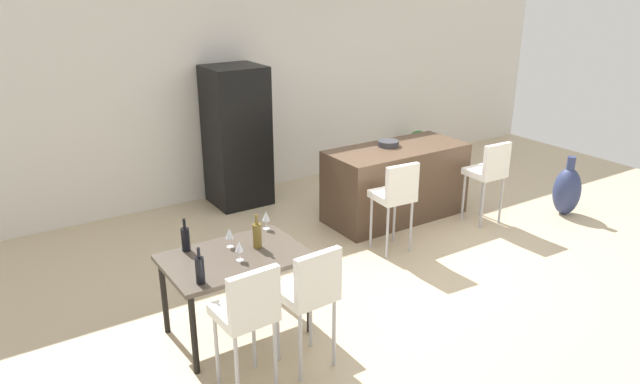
# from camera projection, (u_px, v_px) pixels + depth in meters

# --- Properties ---
(ground_plane) EXTENTS (10.00, 10.00, 0.00)m
(ground_plane) POSITION_uv_depth(u_px,v_px,m) (411.00, 251.00, 6.70)
(ground_plane) COLOR #C6B28E
(back_wall) EXTENTS (10.00, 0.12, 2.90)m
(back_wall) POSITION_uv_depth(u_px,v_px,m) (282.00, 84.00, 8.45)
(back_wall) COLOR silver
(back_wall) RESTS_ON ground_plane
(kitchen_island) EXTENTS (1.78, 0.79, 0.92)m
(kitchen_island) POSITION_uv_depth(u_px,v_px,m) (396.00, 183.00, 7.48)
(kitchen_island) COLOR #4C3828
(kitchen_island) RESTS_ON ground_plane
(bar_chair_left) EXTENTS (0.43, 0.43, 1.05)m
(bar_chair_left) POSITION_uv_depth(u_px,v_px,m) (396.00, 193.00, 6.45)
(bar_chair_left) COLOR white
(bar_chair_left) RESTS_ON ground_plane
(bar_chair_middle) EXTENTS (0.41, 0.41, 1.05)m
(bar_chair_middle) POSITION_uv_depth(u_px,v_px,m) (489.00, 170.00, 7.20)
(bar_chair_middle) COLOR white
(bar_chair_middle) RESTS_ON ground_plane
(dining_table) EXTENTS (1.17, 0.79, 0.74)m
(dining_table) POSITION_uv_depth(u_px,v_px,m) (235.00, 264.00, 4.98)
(dining_table) COLOR #4C4238
(dining_table) RESTS_ON ground_plane
(dining_chair_near) EXTENTS (0.42, 0.42, 1.05)m
(dining_chair_near) POSITION_uv_depth(u_px,v_px,m) (248.00, 310.00, 4.24)
(dining_chair_near) COLOR white
(dining_chair_near) RESTS_ON ground_plane
(dining_chair_far) EXTENTS (0.42, 0.42, 1.05)m
(dining_chair_far) POSITION_uv_depth(u_px,v_px,m) (310.00, 290.00, 4.51)
(dining_chair_far) COLOR white
(dining_chair_far) RESTS_ON ground_plane
(wine_bottle_right) EXTENTS (0.07, 0.07, 0.29)m
(wine_bottle_right) POSITION_uv_depth(u_px,v_px,m) (186.00, 239.00, 5.01)
(wine_bottle_right) COLOR black
(wine_bottle_right) RESTS_ON dining_table
(wine_bottle_end) EXTENTS (0.07, 0.07, 0.30)m
(wine_bottle_end) POSITION_uv_depth(u_px,v_px,m) (200.00, 270.00, 4.48)
(wine_bottle_end) COLOR black
(wine_bottle_end) RESTS_ON dining_table
(wine_bottle_left) EXTENTS (0.08, 0.08, 0.30)m
(wine_bottle_left) POSITION_uv_depth(u_px,v_px,m) (257.00, 235.00, 5.07)
(wine_bottle_left) COLOR brown
(wine_bottle_left) RESTS_ON dining_table
(wine_glass_middle) EXTENTS (0.07, 0.07, 0.17)m
(wine_glass_middle) POSITION_uv_depth(u_px,v_px,m) (266.00, 217.00, 5.42)
(wine_glass_middle) COLOR silver
(wine_glass_middle) RESTS_ON dining_table
(wine_glass_far) EXTENTS (0.07, 0.07, 0.17)m
(wine_glass_far) POSITION_uv_depth(u_px,v_px,m) (229.00, 234.00, 5.07)
(wine_glass_far) COLOR silver
(wine_glass_far) RESTS_ON dining_table
(wine_glass_near) EXTENTS (0.07, 0.07, 0.17)m
(wine_glass_near) POSITION_uv_depth(u_px,v_px,m) (239.00, 247.00, 4.83)
(wine_glass_near) COLOR silver
(wine_glass_near) RESTS_ON dining_table
(refrigerator) EXTENTS (0.72, 0.68, 1.84)m
(refrigerator) POSITION_uv_depth(u_px,v_px,m) (237.00, 136.00, 7.81)
(refrigerator) COLOR black
(refrigerator) RESTS_ON ground_plane
(fruit_bowl) EXTENTS (0.26, 0.26, 0.07)m
(fruit_bowl) POSITION_uv_depth(u_px,v_px,m) (388.00, 143.00, 7.37)
(fruit_bowl) COLOR #333338
(fruit_bowl) RESTS_ON kitchen_island
(floor_vase) EXTENTS (0.34, 0.34, 0.77)m
(floor_vase) POSITION_uv_depth(u_px,v_px,m) (567.00, 191.00, 7.62)
(floor_vase) COLOR navy
(floor_vase) RESTS_ON ground_plane
(potted_plant) EXTENTS (0.34, 0.34, 0.54)m
(potted_plant) POSITION_uv_depth(u_px,v_px,m) (418.00, 145.00, 9.65)
(potted_plant) COLOR #996B4C
(potted_plant) RESTS_ON ground_plane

